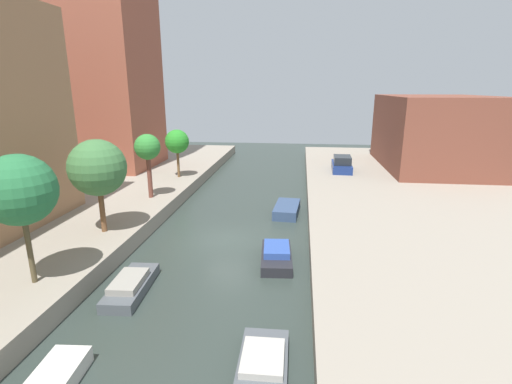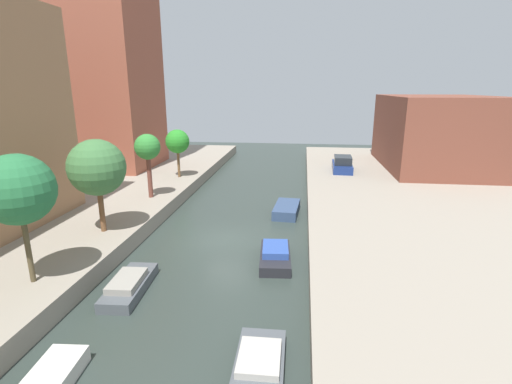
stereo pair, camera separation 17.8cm
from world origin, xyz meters
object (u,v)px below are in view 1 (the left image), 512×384
object	(u,v)px
moored_boat_right_1	(263,364)
moored_boat_right_3	(287,209)
street_tree_2	(97,168)
street_tree_3	(147,148)
street_tree_1	(19,190)
low_block_right	(435,132)
moored_boat_right_2	(276,255)
apartment_tower_far	(95,29)
moored_boat_left_2	(131,285)
parked_car	(342,165)
street_tree_4	(177,142)

from	to	relation	value
moored_boat_right_1	moored_boat_right_3	distance (m)	16.38
street_tree_2	moored_boat_right_1	size ratio (longest dim) A/B	1.62
street_tree_3	street_tree_1	bearing A→B (deg)	-90.00
low_block_right	moored_boat_right_2	size ratio (longest dim) A/B	3.95
apartment_tower_far	street_tree_3	distance (m)	17.38
apartment_tower_far	moored_boat_right_1	size ratio (longest dim) A/B	8.18
low_block_right	moored_boat_left_2	distance (m)	33.96
street_tree_3	moored_boat_right_2	world-z (taller)	street_tree_3
moored_boat_right_2	moored_boat_right_3	xyz separation A→B (m)	(0.24, 8.14, -0.02)
moored_boat_left_2	moored_boat_right_1	distance (m)	7.83
street_tree_2	moored_boat_left_2	world-z (taller)	street_tree_2
low_block_right	parked_car	size ratio (longest dim) A/B	3.31
moored_boat_right_1	moored_boat_right_3	bearing A→B (deg)	89.51
low_block_right	parked_car	xyz separation A→B (m)	(-9.54, -3.01, -3.00)
apartment_tower_far	street_tree_3	size ratio (longest dim) A/B	5.62
street_tree_4	moored_boat_right_2	world-z (taller)	street_tree_4
parked_car	moored_boat_right_3	bearing A→B (deg)	-114.25
street_tree_1	moored_boat_right_3	xyz separation A→B (m)	(10.33, 13.37, -4.74)
apartment_tower_far	moored_boat_right_2	world-z (taller)	apartment_tower_far
low_block_right	moored_boat_right_3	bearing A→B (deg)	-135.83
moored_boat_left_2	moored_boat_right_3	world-z (taller)	moored_boat_left_2
street_tree_3	moored_boat_right_3	world-z (taller)	street_tree_3
street_tree_1	moored_boat_right_2	bearing A→B (deg)	27.38
street_tree_1	moored_boat_left_2	size ratio (longest dim) A/B	1.39
street_tree_3	moored_boat_right_1	xyz separation A→B (m)	(10.19, -16.14, -4.44)
moored_boat_left_2	street_tree_4	bearing A→B (deg)	101.15
apartment_tower_far	parked_car	xyz separation A→B (m)	(24.46, 0.25, -12.88)
parked_car	moored_boat_right_2	size ratio (longest dim) A/B	1.19
apartment_tower_far	street_tree_3	bearing A→B (deg)	-50.60
street_tree_4	parked_car	xyz separation A→B (m)	(15.34, 4.55, -2.66)
low_block_right	parked_car	world-z (taller)	low_block_right
moored_boat_left_2	moored_boat_right_1	size ratio (longest dim) A/B	1.21
street_tree_3	moored_boat_right_2	size ratio (longest dim) A/B	1.28
low_block_right	moored_boat_right_3	xyz separation A→B (m)	(-14.54, -14.13, -4.28)
low_block_right	moored_boat_left_2	world-z (taller)	low_block_right
street_tree_2	moored_boat_right_3	bearing A→B (deg)	35.43
parked_car	street_tree_1	bearing A→B (deg)	-122.07
moored_boat_left_2	moored_boat_right_2	xyz separation A→B (m)	(6.43, 3.91, 0.04)
street_tree_3	moored_boat_right_3	distance (m)	11.23
street_tree_3	parked_car	bearing A→B (deg)	36.50
moored_boat_right_2	moored_boat_right_3	world-z (taller)	moored_boat_right_2
apartment_tower_far	low_block_right	size ratio (longest dim) A/B	1.82
street_tree_1	moored_boat_left_2	distance (m)	6.15
parked_car	moored_boat_left_2	bearing A→B (deg)	-116.74
street_tree_2	street_tree_3	xyz separation A→B (m)	(-0.00, 7.11, -0.01)
moored_boat_left_2	parked_car	bearing A→B (deg)	63.26
moored_boat_left_2	moored_boat_right_2	size ratio (longest dim) A/B	1.06
parked_car	moored_boat_right_1	world-z (taller)	parked_car
street_tree_2	moored_boat_right_3	size ratio (longest dim) A/B	1.41
apartment_tower_far	moored_boat_right_3	bearing A→B (deg)	-29.19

